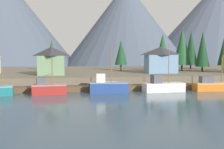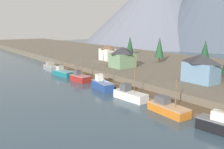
{
  "view_description": "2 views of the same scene",
  "coord_description": "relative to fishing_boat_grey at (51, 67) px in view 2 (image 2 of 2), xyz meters",
  "views": [
    {
      "loc": [
        -8.27,
        -54.97,
        7.44
      ],
      "look_at": [
        0.95,
        2.94,
        3.19
      ],
      "focal_mm": 45.07,
      "sensor_mm": 36.0,
      "label": 1
    },
    {
      "loc": [
        49.82,
        -36.04,
        16.05
      ],
      "look_at": [
        -0.84,
        1.48,
        3.39
      ],
      "focal_mm": 39.55,
      "sensor_mm": 36.0,
      "label": 2
    }
  ],
  "objects": [
    {
      "name": "house_blue",
      "position": [
        49.5,
        17.21,
        4.91
      ],
      "size": [
        8.12,
        5.17,
        6.86
      ],
      "color": "#6689A8",
      "rests_on": "shoreline_bank"
    },
    {
      "name": "fishing_boat_red",
      "position": [
        21.82,
        -0.29,
        0.01
      ],
      "size": [
        6.47,
        3.58,
        6.97
      ],
      "rotation": [
        0.0,
        0.0,
        0.1
      ],
      "color": "maroon",
      "rests_on": "ground_plane"
    },
    {
      "name": "fishing_boat_white",
      "position": [
        44.0,
        -0.25,
        0.01
      ],
      "size": [
        8.35,
        3.52,
        9.56
      ],
      "rotation": [
        0.0,
        0.0,
        0.08
      ],
      "color": "silver",
      "rests_on": "ground_plane"
    },
    {
      "name": "house_white",
      "position": [
        5.25,
        21.31,
        4.55
      ],
      "size": [
        6.21,
        4.56,
        6.15
      ],
      "color": "silver",
      "rests_on": "shoreline_bank"
    },
    {
      "name": "house_green",
      "position": [
        21.62,
        15.62,
        4.83
      ],
      "size": [
        6.43,
        7.24,
        6.7
      ],
      "color": "#6B8E66",
      "rests_on": "shoreline_bank"
    },
    {
      "name": "conifer_back_left",
      "position": [
        -3.44,
        40.3,
        6.39
      ],
      "size": [
        3.15,
        3.15,
        8.54
      ],
      "color": "#4C3823",
      "rests_on": "shoreline_bank"
    },
    {
      "name": "mountain_central_peak",
      "position": [
        -22.4,
        142.95,
        33.04
      ],
      "size": [
        108.26,
        108.26,
        68.26
      ],
      "primitive_type": "cone",
      "color": "#475160",
      "rests_on": "ground_plane"
    },
    {
      "name": "fishing_boat_orange",
      "position": [
        54.7,
        -0.26,
        -0.06
      ],
      "size": [
        8.36,
        3.58,
        6.89
      ],
      "rotation": [
        0.0,
        0.0,
        -0.06
      ],
      "color": "#CC6B1E",
      "rests_on": "ground_plane"
    },
    {
      "name": "conifer_back_right",
      "position": [
        20.73,
        33.88,
        6.94
      ],
      "size": [
        3.39,
        3.39,
        9.37
      ],
      "color": "#4C3823",
      "rests_on": "shoreline_bank"
    },
    {
      "name": "fishing_boat_grey",
      "position": [
        0.0,
        0.0,
        0.0
      ],
      "size": [
        8.15,
        3.06,
        7.63
      ],
      "rotation": [
        0.0,
        0.0,
        -0.02
      ],
      "color": "gray",
      "rests_on": "ground_plane"
    },
    {
      "name": "mountain_west_peak",
      "position": [
        -67.02,
        127.64,
        29.49
      ],
      "size": [
        131.51,
        131.51,
        61.15
      ],
      "primitive_type": "cone",
      "color": "slate",
      "rests_on": "ground_plane"
    },
    {
      "name": "fishing_boat_teal",
      "position": [
        11.28,
        -0.63,
        -0.08
      ],
      "size": [
        8.54,
        4.21,
        9.68
      ],
      "rotation": [
        0.0,
        0.0,
        0.14
      ],
      "color": "#196B70",
      "rests_on": "ground_plane"
    },
    {
      "name": "shoreline_bank",
      "position": [
        33.63,
        33.67,
        0.16
      ],
      "size": [
        400.0,
        56.0,
        2.5
      ],
      "primitive_type": "cube",
      "color": "#665B4C",
      "rests_on": "ground_plane"
    },
    {
      "name": "dock",
      "position": [
        33.63,
        3.66,
        -0.58
      ],
      "size": [
        80.0,
        4.0,
        1.6
      ],
      "color": "brown",
      "rests_on": "ground_plane"
    },
    {
      "name": "fishing_boat_blue",
      "position": [
        33.1,
        -0.19,
        0.16
      ],
      "size": [
        7.56,
        3.48,
        9.01
      ],
      "rotation": [
        0.0,
        0.0,
        -0.11
      ],
      "color": "navy",
      "rests_on": "ground_plane"
    },
    {
      "name": "conifer_mid_left",
      "position": [
        41.52,
        30.81,
        6.9
      ],
      "size": [
        3.76,
        3.76,
        9.26
      ],
      "color": "#4C3823",
      "rests_on": "shoreline_bank"
    },
    {
      "name": "fishing_boat_black",
      "position": [
        65.65,
        -0.26,
        0.07
      ],
      "size": [
        8.44,
        3.57,
        7.02
      ],
      "rotation": [
        0.0,
        0.0,
        0.13
      ],
      "color": "black",
      "rests_on": "ground_plane"
    },
    {
      "name": "ground_plane",
      "position": [
        33.63,
        21.67,
        -1.59
      ],
      "size": [
        400.0,
        400.0,
        1.0
      ],
      "primitive_type": "cube",
      "color": "#384C5B"
    }
  ]
}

